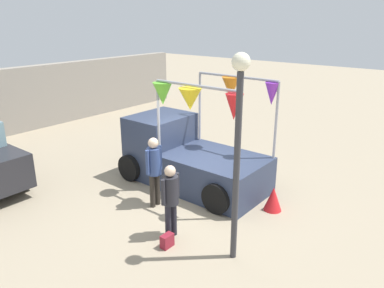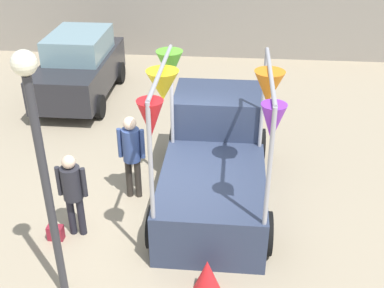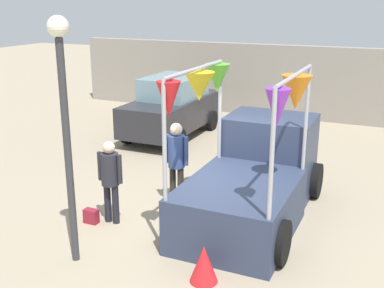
{
  "view_description": "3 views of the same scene",
  "coord_description": "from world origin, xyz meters",
  "px_view_note": "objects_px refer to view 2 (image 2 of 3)",
  "views": [
    {
      "loc": [
        -6.77,
        -5.55,
        4.49
      ],
      "look_at": [
        -0.09,
        -0.19,
        1.57
      ],
      "focal_mm": 35.0,
      "sensor_mm": 36.0,
      "label": 1
    },
    {
      "loc": [
        1.1,
        -7.44,
        5.75
      ],
      "look_at": [
        0.43,
        -0.07,
        1.55
      ],
      "focal_mm": 45.0,
      "sensor_mm": 36.0,
      "label": 2
    },
    {
      "loc": [
        3.33,
        -7.95,
        4.17
      ],
      "look_at": [
        -0.16,
        -0.19,
        1.59
      ],
      "focal_mm": 45.0,
      "sensor_mm": 36.0,
      "label": 3
    }
  ],
  "objects_px": {
    "person_customer": "(72,188)",
    "folded_kite_bundle_crimson": "(207,276)",
    "vendor_truck": "(215,155)",
    "handbag": "(56,233)",
    "person_vendor": "(131,150)",
    "street_lamp": "(40,152)",
    "parked_car": "(80,66)"
  },
  "relations": [
    {
      "from": "vendor_truck",
      "to": "street_lamp",
      "type": "bearing_deg",
      "value": -125.81
    },
    {
      "from": "handbag",
      "to": "street_lamp",
      "type": "relative_size",
      "value": 0.07
    },
    {
      "from": "street_lamp",
      "to": "vendor_truck",
      "type": "bearing_deg",
      "value": 54.19
    },
    {
      "from": "vendor_truck",
      "to": "person_customer",
      "type": "bearing_deg",
      "value": -146.79
    },
    {
      "from": "person_vendor",
      "to": "folded_kite_bundle_crimson",
      "type": "relative_size",
      "value": 2.97
    },
    {
      "from": "street_lamp",
      "to": "folded_kite_bundle_crimson",
      "type": "distance_m",
      "value": 3.17
    },
    {
      "from": "vendor_truck",
      "to": "person_customer",
      "type": "xyz_separation_m",
      "value": [
        -2.38,
        -1.56,
        0.12
      ]
    },
    {
      "from": "person_vendor",
      "to": "vendor_truck",
      "type": "bearing_deg",
      "value": 11.36
    },
    {
      "from": "vendor_truck",
      "to": "street_lamp",
      "type": "xyz_separation_m",
      "value": [
        -2.16,
        -3.0,
        1.71
      ]
    },
    {
      "from": "handbag",
      "to": "street_lamp",
      "type": "distance_m",
      "value": 2.79
    },
    {
      "from": "vendor_truck",
      "to": "handbag",
      "type": "height_order",
      "value": "vendor_truck"
    },
    {
      "from": "vendor_truck",
      "to": "person_vendor",
      "type": "height_order",
      "value": "vendor_truck"
    },
    {
      "from": "person_customer",
      "to": "folded_kite_bundle_crimson",
      "type": "bearing_deg",
      "value": -25.68
    },
    {
      "from": "handbag",
      "to": "folded_kite_bundle_crimson",
      "type": "height_order",
      "value": "folded_kite_bundle_crimson"
    },
    {
      "from": "folded_kite_bundle_crimson",
      "to": "vendor_truck",
      "type": "bearing_deg",
      "value": 90.73
    },
    {
      "from": "parked_car",
      "to": "person_vendor",
      "type": "height_order",
      "value": "parked_car"
    },
    {
      "from": "parked_car",
      "to": "handbag",
      "type": "bearing_deg",
      "value": -78.0
    },
    {
      "from": "person_customer",
      "to": "street_lamp",
      "type": "xyz_separation_m",
      "value": [
        0.22,
        -1.44,
        1.59
      ]
    },
    {
      "from": "parked_car",
      "to": "handbag",
      "type": "xyz_separation_m",
      "value": [
        1.31,
        -6.17,
        -0.8
      ]
    },
    {
      "from": "person_customer",
      "to": "folded_kite_bundle_crimson",
      "type": "relative_size",
      "value": 2.73
    },
    {
      "from": "person_vendor",
      "to": "street_lamp",
      "type": "distance_m",
      "value": 3.12
    },
    {
      "from": "person_vendor",
      "to": "handbag",
      "type": "relative_size",
      "value": 6.36
    },
    {
      "from": "parked_car",
      "to": "handbag",
      "type": "relative_size",
      "value": 14.29
    },
    {
      "from": "vendor_truck",
      "to": "handbag",
      "type": "bearing_deg",
      "value": -147.22
    },
    {
      "from": "vendor_truck",
      "to": "parked_car",
      "type": "bearing_deg",
      "value": 132.53
    },
    {
      "from": "parked_car",
      "to": "person_vendor",
      "type": "xyz_separation_m",
      "value": [
        2.45,
        -4.73,
        0.14
      ]
    },
    {
      "from": "vendor_truck",
      "to": "parked_car",
      "type": "xyz_separation_m",
      "value": [
        -4.05,
        4.41,
        0.08
      ]
    },
    {
      "from": "person_customer",
      "to": "folded_kite_bundle_crimson",
      "type": "xyz_separation_m",
      "value": [
        2.42,
        -1.16,
        -0.69
      ]
    },
    {
      "from": "vendor_truck",
      "to": "handbag",
      "type": "relative_size",
      "value": 14.46
    },
    {
      "from": "parked_car",
      "to": "folded_kite_bundle_crimson",
      "type": "relative_size",
      "value": 6.67
    },
    {
      "from": "street_lamp",
      "to": "folded_kite_bundle_crimson",
      "type": "height_order",
      "value": "street_lamp"
    },
    {
      "from": "person_vendor",
      "to": "street_lamp",
      "type": "relative_size",
      "value": 0.45
    }
  ]
}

